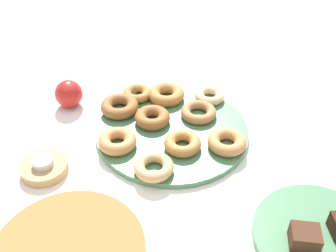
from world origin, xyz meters
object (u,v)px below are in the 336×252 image
Objects in this scene: donut_2 at (119,106)px; donut_3 at (227,142)px; donut_6 at (154,167)px; cake_plate at (320,237)px; donut_8 at (166,94)px; donut_1 at (199,112)px; brownie_far at (305,238)px; tealight at (43,162)px; candle_holder at (44,168)px; donut_0 at (117,141)px; apple at (69,94)px; donut_5 at (182,143)px; donut_9 at (210,96)px; donut_4 at (137,93)px; donut_plate at (172,131)px; donut_7 at (152,117)px.

donut_2 is 1.10× the size of donut_3.
cake_plate is (-0.35, 0.05, -0.02)m from donut_6.
cake_plate is (-0.41, 0.31, -0.02)m from donut_8.
donut_1 is 0.22m from donut_6.
donut_8 is 1.88× the size of brownie_far.
donut_1 reaches higher than tealight.
donut_2 is 0.95× the size of candle_holder.
donut_3 is (-0.24, -0.08, -0.00)m from donut_0.
candle_holder is 1.40× the size of apple.
brownie_far is at bearing 178.53° from tealight.
donut_5 is 0.33m from brownie_far.
donut_0 is at bearing 17.03° from donut_5.
donut_1 is at bearing -47.03° from brownie_far.
donut_6 is 0.27m from donut_8.
donut_8 is 1.22× the size of donut_9.
apple reaches higher than tealight.
cake_plate is at bearing -178.31° from candle_holder.
donut_5 is at bearing 139.06° from donut_4.
donut_1 is at bearing -129.88° from donut_0.
donut_6 is at bearing -14.47° from brownie_far.
donut_plate is at bearing -29.28° from cake_plate.
donut_plate is 7.34× the size of brownie_far.
donut_9 is (-0.01, -0.21, -0.00)m from donut_5.
apple is at bearing -3.12° from donut_7.
donut_4 is 1.00× the size of donut_9.
donut_3 is 0.18m from donut_6.
donut_8 is (-0.09, -0.09, 0.00)m from donut_2.
donut_5 is 0.35m from apple.
brownie_far reaches higher than donut_9.
donut_4 is at bearing -40.94° from donut_5.
donut_2 is at bearing 31.93° from donut_9.
apple reaches higher than donut_4.
donut_9 is at bearing -127.10° from donut_7.
cake_plate is (-0.31, 0.14, -0.02)m from donut_5.
cake_plate is at bearing -178.31° from tealight.
brownie_far is at bearing 144.65° from donut_plate.
tealight is (0.26, 0.29, 0.00)m from donut_1.
donut_6 is at bearing 44.89° from donut_3.
brownie_far is at bearing 157.99° from apple.
donut_9 is (-0.15, -0.25, -0.00)m from donut_0.
donut_8 is 0.51m from brownie_far.
donut_plate is 4.22× the size of donut_0.
donut_1 is 0.36× the size of cake_plate.
donut_0 reaches higher than donut_1.
donut_3 is 0.24m from donut_8.
donut_5 is 0.20m from donut_8.
donut_5 is 0.31m from candle_holder.
donut_6 reaches higher than candle_holder.
donut_7 reaches higher than donut_4.
brownie_far is (-0.38, 0.24, 0.00)m from donut_7.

